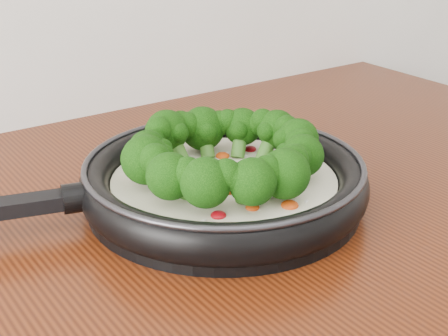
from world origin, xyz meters
TOP-DOWN VIEW (x-y plane):
  - skillet at (0.12, 1.07)m, footprint 0.58×0.44m

SIDE VIEW (x-z plane):
  - skillet at x=0.12m, z-range 0.89..0.99m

